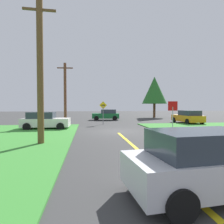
% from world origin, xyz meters
% --- Properties ---
extents(ground_plane, '(120.00, 120.00, 0.00)m').
position_xyz_m(ground_plane, '(0.00, 0.00, 0.00)').
color(ground_plane, '#393939').
extents(lane_stripe_center, '(0.20, 14.00, 0.01)m').
position_xyz_m(lane_stripe_center, '(0.00, -8.00, 0.01)').
color(lane_stripe_center, yellow).
rests_on(lane_stripe_center, ground).
extents(stop_sign, '(0.78, 0.18, 2.58)m').
position_xyz_m(stop_sign, '(4.69, -0.85, 1.83)').
color(stop_sign, '#9EA0A8').
rests_on(stop_sign, ground).
extents(parked_car_near_building, '(4.37, 2.29, 1.62)m').
position_xyz_m(parked_car_near_building, '(-6.44, 2.42, 0.81)').
color(parked_car_near_building, white).
rests_on(parked_car_near_building, ground).
extents(car_approaching_junction, '(4.27, 2.57, 1.62)m').
position_xyz_m(car_approaching_junction, '(0.48, 13.28, 0.81)').
color(car_approaching_junction, '#196B33').
rests_on(car_approaching_junction, ground).
extents(car_on_crossroad, '(2.45, 4.53, 1.62)m').
position_xyz_m(car_on_crossroad, '(9.95, 6.22, 0.81)').
color(car_on_crossroad, orange).
rests_on(car_on_crossroad, ground).
extents(car_behind_on_main_road, '(4.51, 2.33, 1.62)m').
position_xyz_m(car_behind_on_main_road, '(0.52, -12.08, 0.81)').
color(car_behind_on_main_road, silver).
rests_on(car_behind_on_main_road, ground).
extents(utility_pole_near, '(1.80, 0.36, 8.23)m').
position_xyz_m(utility_pole_near, '(-5.13, -5.03, 4.20)').
color(utility_pole_near, brown).
rests_on(utility_pole_near, ground).
extents(utility_pole_mid, '(1.80, 0.32, 7.16)m').
position_xyz_m(utility_pole_mid, '(-5.03, 6.74, 3.68)').
color(utility_pole_mid, brown).
rests_on(utility_pole_mid, ground).
extents(direction_sign, '(0.91, 0.08, 2.72)m').
position_xyz_m(direction_sign, '(-0.63, 6.21, 1.69)').
color(direction_sign, slate).
rests_on(direction_sign, ground).
extents(oak_tree_left, '(4.47, 4.47, 7.48)m').
position_xyz_m(oak_tree_left, '(9.74, 17.78, 5.01)').
color(oak_tree_left, brown).
rests_on(oak_tree_left, ground).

